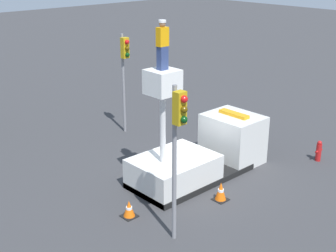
% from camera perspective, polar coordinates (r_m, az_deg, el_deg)
% --- Properties ---
extents(ground_plane, '(120.00, 120.00, 0.00)m').
position_cam_1_polar(ground_plane, '(19.43, 2.80, -6.34)').
color(ground_plane, '#38383A').
extents(bucket_truck, '(6.16, 2.45, 4.82)m').
position_cam_1_polar(bucket_truck, '(19.45, 4.17, -3.37)').
color(bucket_truck, black).
rests_on(bucket_truck, ground).
extents(worker, '(0.40, 0.26, 1.75)m').
position_cam_1_polar(worker, '(16.56, -0.68, 9.84)').
color(worker, navy).
rests_on(worker, bucket_truck).
extents(traffic_light_pole, '(0.34, 0.57, 5.15)m').
position_cam_1_polar(traffic_light_pole, '(13.88, 1.20, -1.08)').
color(traffic_light_pole, gray).
rests_on(traffic_light_pole, ground).
extents(traffic_light_across, '(0.34, 0.57, 5.05)m').
position_cam_1_polar(traffic_light_across, '(23.28, -5.31, 7.51)').
color(traffic_light_across, gray).
rests_on(traffic_light_across, ground).
extents(fire_hydrant, '(0.48, 0.24, 0.95)m').
position_cam_1_polar(fire_hydrant, '(21.82, 17.90, -2.91)').
color(fire_hydrant, red).
rests_on(fire_hydrant, ground).
extents(traffic_cone_rear, '(0.52, 0.52, 0.62)m').
position_cam_1_polar(traffic_cone_rear, '(16.68, -4.77, -10.07)').
color(traffic_cone_rear, black).
rests_on(traffic_cone_rear, ground).
extents(traffic_cone_curbside, '(0.52, 0.52, 0.73)m').
position_cam_1_polar(traffic_cone_curbside, '(17.74, 6.45, -7.95)').
color(traffic_cone_curbside, black).
rests_on(traffic_cone_curbside, ground).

